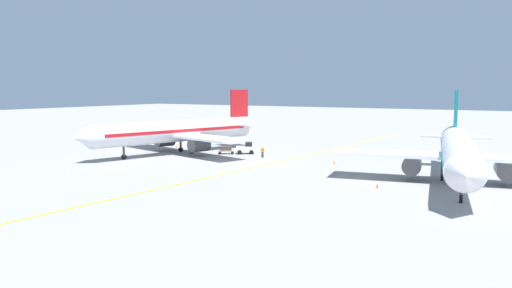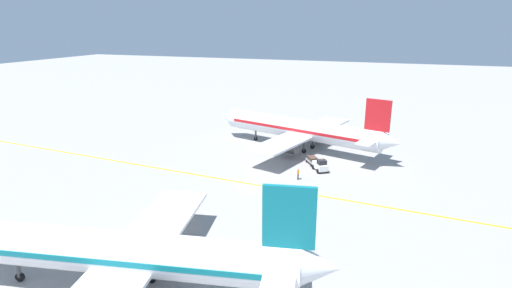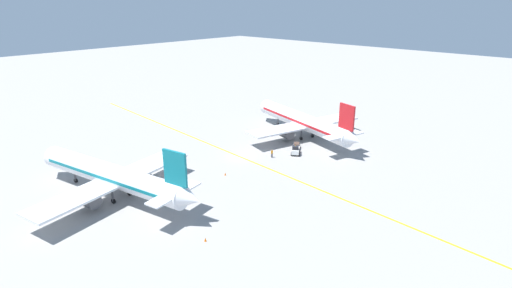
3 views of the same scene
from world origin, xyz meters
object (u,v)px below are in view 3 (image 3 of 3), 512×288
(baggage_tug_white, at_px, (296,150))
(traffic_cone_mid_apron, at_px, (225,174))
(baggage_cart_trailing, at_px, (297,145))
(traffic_cone_far_edge, at_px, (131,170))
(ground_crew_worker, at_px, (272,153))
(traffic_cone_by_wingtip, at_px, (205,239))
(traffic_cone_near_nose, at_px, (340,136))
(airplane_at_gate, at_px, (112,176))
(airplane_adjacent_stand, at_px, (303,121))

(baggage_tug_white, bearing_deg, traffic_cone_mid_apron, 170.21)
(baggage_cart_trailing, xyz_separation_m, traffic_cone_mid_apron, (-19.57, 1.07, -0.49))
(traffic_cone_far_edge, bearing_deg, baggage_cart_trailing, -26.34)
(baggage_cart_trailing, relative_size, ground_crew_worker, 1.75)
(ground_crew_worker, relative_size, traffic_cone_by_wingtip, 3.05)
(traffic_cone_near_nose, height_order, traffic_cone_far_edge, same)
(ground_crew_worker, xyz_separation_m, traffic_cone_far_edge, (-22.88, 14.39, -0.63))
(traffic_cone_by_wingtip, bearing_deg, ground_crew_worker, 24.44)
(baggage_tug_white, relative_size, ground_crew_worker, 1.98)
(airplane_at_gate, height_order, ground_crew_worker, airplane_at_gate)
(traffic_cone_far_edge, bearing_deg, airplane_at_gate, -135.05)
(airplane_at_gate, xyz_separation_m, ground_crew_worker, (29.95, -7.34, -2.80))
(airplane_at_gate, xyz_separation_m, traffic_cone_mid_apron, (17.68, -6.83, -3.43))
(traffic_cone_by_wingtip, height_order, traffic_cone_far_edge, same)
(ground_crew_worker, height_order, traffic_cone_near_nose, ground_crew_worker)
(traffic_cone_mid_apron, relative_size, traffic_cone_far_edge, 1.00)
(ground_crew_worker, bearing_deg, baggage_tug_white, -27.64)
(traffic_cone_near_nose, xyz_separation_m, traffic_cone_mid_apron, (-32.52, 3.79, 0.00))
(airplane_adjacent_stand, bearing_deg, traffic_cone_by_wingtip, -159.50)
(airplane_at_gate, relative_size, baggage_tug_white, 10.63)
(airplane_at_gate, bearing_deg, airplane_adjacent_stand, -5.44)
(baggage_cart_trailing, relative_size, traffic_cone_near_nose, 5.34)
(airplane_adjacent_stand, relative_size, traffic_cone_near_nose, 63.56)
(baggage_tug_white, xyz_separation_m, traffic_cone_near_nose, (15.69, -0.89, -0.63))
(airplane_at_gate, distance_m, baggage_tug_white, 35.97)
(traffic_cone_mid_apron, distance_m, traffic_cone_by_wingtip, 20.81)
(baggage_tug_white, height_order, traffic_cone_far_edge, baggage_tug_white)
(airplane_adjacent_stand, height_order, baggage_cart_trailing, airplane_adjacent_stand)
(ground_crew_worker, bearing_deg, traffic_cone_near_nose, -9.20)
(airplane_at_gate, height_order, baggage_cart_trailing, airplane_at_gate)
(airplane_at_gate, distance_m, traffic_cone_mid_apron, 19.27)
(airplane_at_gate, distance_m, traffic_cone_far_edge, 10.56)
(airplane_adjacent_stand, height_order, ground_crew_worker, airplane_adjacent_stand)
(traffic_cone_near_nose, bearing_deg, traffic_cone_mid_apron, 173.35)
(airplane_adjacent_stand, relative_size, traffic_cone_by_wingtip, 63.56)
(traffic_cone_mid_apron, bearing_deg, airplane_at_gate, 158.89)
(baggage_cart_trailing, xyz_separation_m, ground_crew_worker, (-7.31, 0.56, 0.15))
(traffic_cone_by_wingtip, distance_m, traffic_cone_far_edge, 27.74)
(traffic_cone_mid_apron, bearing_deg, airplane_adjacent_stand, 5.57)
(traffic_cone_mid_apron, height_order, traffic_cone_far_edge, same)
(traffic_cone_by_wingtip, bearing_deg, baggage_tug_white, 17.65)
(airplane_adjacent_stand, bearing_deg, airplane_at_gate, 174.56)
(traffic_cone_near_nose, height_order, traffic_cone_mid_apron, same)
(baggage_cart_trailing, bearing_deg, airplane_adjacent_stand, 27.32)
(traffic_cone_mid_apron, xyz_separation_m, traffic_cone_far_edge, (-10.62, 13.88, 0.00))
(traffic_cone_mid_apron, bearing_deg, traffic_cone_near_nose, -6.65)
(ground_crew_worker, height_order, traffic_cone_mid_apron, ground_crew_worker)
(ground_crew_worker, bearing_deg, traffic_cone_far_edge, 147.83)
(traffic_cone_by_wingtip, xyz_separation_m, traffic_cone_far_edge, (5.35, 27.22, 0.00))
(baggage_tug_white, bearing_deg, traffic_cone_near_nose, -3.24)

